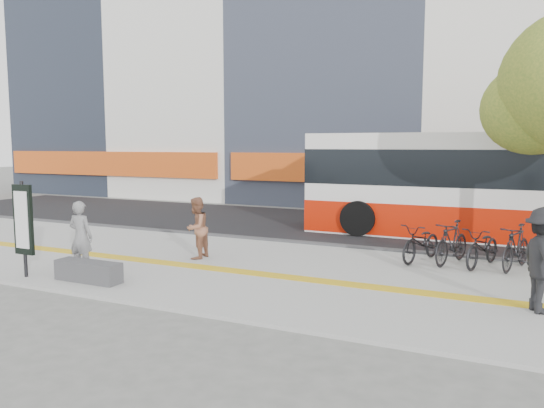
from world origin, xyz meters
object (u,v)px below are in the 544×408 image
at_px(signboard, 23,221).
at_px(bench, 88,271).
at_px(seated_woman, 81,237).
at_px(pedestrian_dark, 544,260).
at_px(bus, 507,190).
at_px(pedestrian_tan, 196,228).

bearing_deg(signboard, bench, 10.81).
relative_size(bench, seated_woman, 0.94).
height_order(seated_woman, pedestrian_dark, pedestrian_dark).
xyz_separation_m(bench, seated_woman, (-0.80, 0.60, 0.62)).
height_order(bus, pedestrian_tan, bus).
bearing_deg(pedestrian_dark, pedestrian_tan, 59.73).
distance_m(signboard, pedestrian_tan, 4.15).
xyz_separation_m(signboard, seated_woman, (0.80, 0.91, -0.44)).
xyz_separation_m(bus, pedestrian_tan, (-7.37, -6.69, -0.77)).
xyz_separation_m(seated_woman, pedestrian_dark, (9.78, 1.25, 0.10)).
bearing_deg(pedestrian_dark, bench, 79.46).
height_order(bench, signboard, signboard).
distance_m(bench, pedestrian_dark, 9.20).
xyz_separation_m(bus, pedestrian_dark, (0.75, -7.85, -0.63)).
relative_size(bus, pedestrian_tan, 7.85).
height_order(pedestrian_tan, pedestrian_dark, pedestrian_dark).
bearing_deg(bench, pedestrian_dark, 11.65).
bearing_deg(pedestrian_dark, bus, -16.70).
xyz_separation_m(bench, pedestrian_tan, (0.86, 3.01, 0.59)).
relative_size(bench, bus, 0.12).
distance_m(bench, pedestrian_tan, 3.18).
height_order(signboard, pedestrian_dark, signboard).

